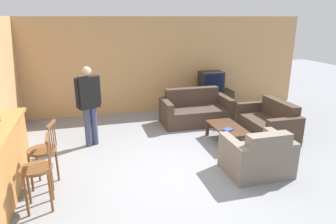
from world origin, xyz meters
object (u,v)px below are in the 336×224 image
Objects in this scene: bar_chair_near at (38,172)px; loveseat_right at (269,124)px; couch_far at (195,111)px; bar_chair_mid at (43,154)px; armchair_near at (258,157)px; tv_unit at (210,100)px; person_by_window at (89,102)px; book_on_table at (228,130)px; tv at (211,81)px; coffee_table at (228,129)px.

loveseat_right is (4.59, 1.54, -0.26)m from bar_chair_near.
bar_chair_mid is at bearing -146.08° from couch_far.
tv_unit is at bearing 79.81° from armchair_near.
person_by_window is at bearing 63.28° from bar_chair_mid.
bar_chair_near is at bearing -160.30° from book_on_table.
tv is 0.39× the size of person_by_window.
person_by_window is (-3.36, -1.65, 0.09)m from tv.
bar_chair_near is 1.66× the size of tv.
tv_unit is at bearing 42.23° from bar_chair_near.
coffee_table is (3.53, 0.82, -0.25)m from bar_chair_mid.
couch_far is 2.77m from person_by_window.
book_on_table is 2.89m from person_by_window.
armchair_near is 0.73× the size of loveseat_right.
armchair_near is 1.84m from loveseat_right.
couch_far is at bearing 94.56° from book_on_table.
person_by_window is at bearing -153.79° from tv_unit.
loveseat_right is at bearing 6.31° from coffee_table.
loveseat_right is 2.24m from tv_unit.
bar_chair_mid is at bearing -168.46° from loveseat_right.
bar_chair_mid is 5.16m from tv.
couch_far is at bearing 92.71° from armchair_near.
couch_far is (3.32, 2.83, -0.26)m from bar_chair_near.
coffee_table is at bearing -103.85° from tv.
bar_chair_mid reaches higher than book_on_table.
bar_chair_near reaches higher than book_on_table.
tv is 2.63× the size of book_on_table.
tv reaches higher than couch_far.
tv reaches higher than loveseat_right.
person_by_window is (-2.80, 0.65, 0.63)m from coffee_table.
bar_chair_near is 4.37m from couch_far.
loveseat_right is at bearing 51.59° from armchair_near.
bar_chair_mid is 0.64× the size of person_by_window.
couch_far is at bearing 40.48° from bar_chair_near.
coffee_table is at bearing -103.83° from tv_unit.
person_by_window reaches higher than couch_far.
armchair_near is 1.64× the size of tv.
loveseat_right is at bearing -77.31° from tv_unit.
bar_chair_near reaches higher than tv_unit.
person_by_window is (0.74, 2.07, 0.38)m from bar_chair_near.
coffee_table is 2.43m from tv.
person_by_window is at bearing -163.48° from couch_far.
bar_chair_mid reaches higher than coffee_table.
tv is 3.75m from person_by_window.
bar_chair_near is 0.98× the size of coffee_table.
tv_unit is 3.80m from person_by_window.
tv_unit is (4.10, 3.72, -0.27)m from bar_chair_near.
couch_far reaches higher than book_on_table.
person_by_window is at bearing -153.84° from tv.
bar_chair_mid is (-0.00, 0.60, 0.00)m from bar_chair_near.
loveseat_right is 3.94m from person_by_window.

